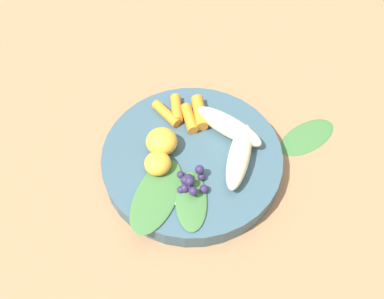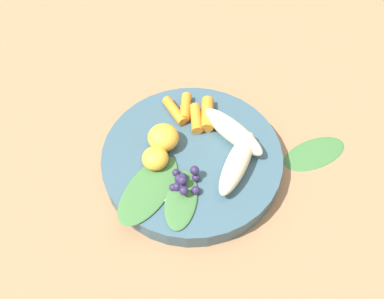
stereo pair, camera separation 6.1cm
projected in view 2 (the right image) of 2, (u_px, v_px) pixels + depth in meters
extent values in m
plane|color=#99704C|center=(192.00, 165.00, 0.65)|extent=(2.40, 2.40, 0.00)
cylinder|color=#385666|center=(192.00, 159.00, 0.64)|extent=(0.28, 0.28, 0.03)
ellipsoid|color=beige|center=(233.00, 131.00, 0.63)|extent=(0.12, 0.08, 0.03)
ellipsoid|color=beige|center=(237.00, 162.00, 0.59)|extent=(0.11, 0.11, 0.03)
ellipsoid|color=#F4A833|center=(156.00, 160.00, 0.60)|extent=(0.04, 0.04, 0.03)
ellipsoid|color=#F4A833|center=(163.00, 137.00, 0.62)|extent=(0.05, 0.05, 0.04)
cylinder|color=orange|center=(207.00, 114.00, 0.66)|extent=(0.06, 0.04, 0.02)
cylinder|color=orange|center=(196.00, 118.00, 0.65)|extent=(0.06, 0.03, 0.02)
cylinder|color=orange|center=(186.00, 107.00, 0.67)|extent=(0.05, 0.04, 0.02)
cylinder|color=orange|center=(176.00, 110.00, 0.66)|extent=(0.06, 0.03, 0.02)
sphere|color=#2D234C|center=(183.00, 178.00, 0.59)|extent=(0.01, 0.01, 0.01)
sphere|color=#2D234C|center=(173.00, 188.00, 0.58)|extent=(0.01, 0.01, 0.01)
sphere|color=#2D234C|center=(177.00, 187.00, 0.58)|extent=(0.01, 0.01, 0.01)
sphere|color=#2D234C|center=(179.00, 179.00, 0.59)|extent=(0.01, 0.01, 0.01)
sphere|color=#2D234C|center=(196.00, 178.00, 0.59)|extent=(0.01, 0.01, 0.01)
sphere|color=#2D234C|center=(196.00, 190.00, 0.58)|extent=(0.01, 0.01, 0.01)
sphere|color=#2D234C|center=(182.00, 180.00, 0.57)|extent=(0.01, 0.01, 0.01)
sphere|color=#2D234C|center=(176.00, 173.00, 0.60)|extent=(0.01, 0.01, 0.01)
sphere|color=#2D234C|center=(182.00, 186.00, 0.58)|extent=(0.01, 0.01, 0.01)
sphere|color=#2D234C|center=(184.00, 191.00, 0.56)|extent=(0.01, 0.01, 0.01)
sphere|color=#2D234C|center=(177.00, 187.00, 0.58)|extent=(0.01, 0.01, 0.01)
sphere|color=#2D234C|center=(195.00, 170.00, 0.58)|extent=(0.01, 0.01, 0.01)
cylinder|color=white|center=(171.00, 191.00, 0.58)|extent=(0.04, 0.04, 0.00)
ellipsoid|color=#3D7038|center=(148.00, 189.00, 0.58)|extent=(0.13, 0.14, 0.01)
ellipsoid|color=#3D7038|center=(181.00, 199.00, 0.57)|extent=(0.11, 0.09, 0.01)
ellipsoid|color=#3D7038|center=(315.00, 153.00, 0.66)|extent=(0.07, 0.12, 0.01)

